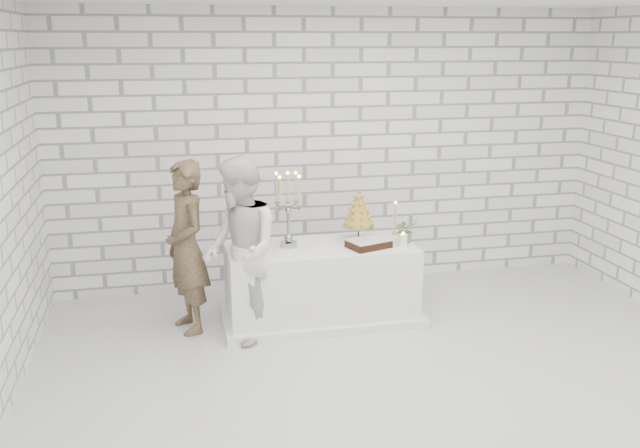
{
  "coord_description": "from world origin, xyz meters",
  "views": [
    {
      "loc": [
        -1.76,
        -4.81,
        2.68
      ],
      "look_at": [
        -0.44,
        1.13,
        1.05
      ],
      "focal_mm": 39.1,
      "sensor_mm": 36.0,
      "label": 1
    }
  ],
  "objects_px": {
    "groom": "(186,247)",
    "croquembouche": "(359,216)",
    "cake_table": "(321,283)",
    "bride": "(240,251)",
    "candelabra": "(288,209)"
  },
  "relations": [
    {
      "from": "croquembouche",
      "to": "cake_table",
      "type": "bearing_deg",
      "value": -165.31
    },
    {
      "from": "bride",
      "to": "groom",
      "type": "bearing_deg",
      "value": -130.48
    },
    {
      "from": "groom",
      "to": "croquembouche",
      "type": "xyz_separation_m",
      "value": [
        1.67,
        0.08,
        0.19
      ]
    },
    {
      "from": "candelabra",
      "to": "croquembouche",
      "type": "height_order",
      "value": "candelabra"
    },
    {
      "from": "groom",
      "to": "candelabra",
      "type": "distance_m",
      "value": 1.01
    },
    {
      "from": "bride",
      "to": "candelabra",
      "type": "relative_size",
      "value": 2.32
    },
    {
      "from": "groom",
      "to": "croquembouche",
      "type": "distance_m",
      "value": 1.68
    },
    {
      "from": "cake_table",
      "to": "candelabra",
      "type": "relative_size",
      "value": 2.47
    },
    {
      "from": "groom",
      "to": "croquembouche",
      "type": "bearing_deg",
      "value": 74.26
    },
    {
      "from": "cake_table",
      "to": "candelabra",
      "type": "distance_m",
      "value": 0.8
    },
    {
      "from": "bride",
      "to": "croquembouche",
      "type": "height_order",
      "value": "bride"
    },
    {
      "from": "cake_table",
      "to": "groom",
      "type": "height_order",
      "value": "groom"
    },
    {
      "from": "groom",
      "to": "bride",
      "type": "xyz_separation_m",
      "value": [
        0.46,
        -0.32,
        0.03
      ]
    },
    {
      "from": "cake_table",
      "to": "bride",
      "type": "xyz_separation_m",
      "value": [
        -0.8,
        -0.3,
        0.47
      ]
    },
    {
      "from": "cake_table",
      "to": "bride",
      "type": "bearing_deg",
      "value": -159.61
    }
  ]
}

